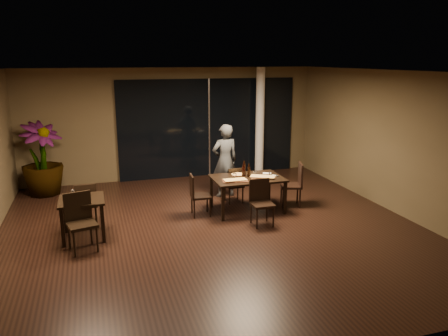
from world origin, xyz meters
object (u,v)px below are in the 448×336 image
chair_side_far (86,202)px  bottle_b (249,170)px  side_table (82,206)px  chair_side_near (80,218)px  bottle_c (244,168)px  chair_main_far (235,183)px  chair_main_right (295,182)px  chair_main_near (261,200)px  potted_plant (42,159)px  diner (225,161)px  bottle_a (244,170)px  main_table (247,181)px  chair_main_left (197,193)px

chair_side_far → bottle_b: 3.40m
side_table → chair_side_near: bearing=-93.3°
side_table → bottle_c: 3.45m
chair_main_far → bottle_b: 0.69m
chair_main_right → chair_side_far: size_ratio=1.12×
bottle_b → chair_main_near: bearing=-93.6°
chair_main_far → potted_plant: 4.69m
bottle_b → chair_main_right: bearing=-2.1°
chair_main_far → diner: size_ratio=0.48×
potted_plant → bottle_c: potted_plant is taller
chair_main_far → chair_side_far: (-3.24, -0.47, 0.02)m
chair_main_right → diner: bearing=-113.3°
chair_side_far → diner: size_ratio=0.50×
chair_main_near → bottle_a: (-0.07, 0.84, 0.40)m
chair_side_far → diner: (3.17, 1.03, 0.38)m
main_table → chair_main_left: size_ratio=1.69×
bottle_a → bottle_b: bottle_a is taller
main_table → bottle_b: (0.04, 0.04, 0.22)m
chair_main_far → bottle_c: bearing=96.3°
chair_main_far → chair_main_right: chair_main_right is taller
chair_main_near → chair_side_near: chair_side_near is taller
diner → chair_side_far: bearing=11.2°
main_table → chair_main_near: 0.83m
chair_main_near → bottle_c: (-0.02, 0.95, 0.41)m
chair_main_left → potted_plant: potted_plant is taller
main_table → potted_plant: (-4.32, 2.55, 0.21)m
diner → chair_main_near: bearing=87.6°
potted_plant → bottle_b: bearing=-29.9°
chair_main_left → bottle_c: 1.17m
main_table → side_table: same height
chair_main_far → chair_side_far: size_ratio=0.96×
main_table → bottle_a: bottle_a is taller
potted_plant → bottle_c: size_ratio=5.37×
chair_main_right → chair_side_near: bearing=-59.6°
chair_main_near → potted_plant: bearing=142.8°
bottle_b → side_table: bearing=-171.1°
chair_main_left → potted_plant: 4.10m
chair_side_far → bottle_c: bottle_c is taller
bottle_b → chair_main_far: bearing=104.4°
main_table → chair_main_far: chair_main_far is taller
chair_main_left → bottle_b: 1.22m
side_table → chair_main_left: 2.35m
chair_main_near → bottle_a: size_ratio=2.89×
chair_side_near → diner: 3.92m
chair_main_far → potted_plant: potted_plant is taller
side_table → chair_side_far: bearing=83.7°
chair_main_left → chair_side_far: (-2.22, 0.07, -0.00)m
diner → chair_main_left: bearing=42.4°
side_table → chair_main_right: chair_main_right is taller
chair_main_left → chair_side_near: 2.54m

